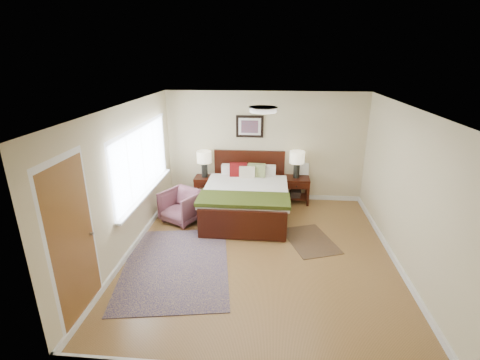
{
  "coord_description": "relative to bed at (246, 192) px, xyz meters",
  "views": [
    {
      "loc": [
        0.12,
        -5.26,
        3.23
      ],
      "look_at": [
        -0.42,
        0.77,
        1.05
      ],
      "focal_mm": 26.0,
      "sensor_mm": 36.0,
      "label": 1
    }
  ],
  "objects": [
    {
      "name": "front_wall",
      "position": [
        0.35,
        -3.95,
        0.72
      ],
      "size": [
        4.5,
        0.04,
        2.5
      ],
      "primitive_type": "cube",
      "color": "beige",
      "rests_on": "ground"
    },
    {
      "name": "lamp_right",
      "position": [
        1.08,
        0.82,
        0.5
      ],
      "size": [
        0.33,
        0.33,
        0.61
      ],
      "color": "black",
      "rests_on": "nightstand_right"
    },
    {
      "name": "left_wall",
      "position": [
        -1.9,
        -1.45,
        0.72
      ],
      "size": [
        0.04,
        5.0,
        2.5
      ],
      "primitive_type": "cube",
      "color": "beige",
      "rests_on": "ground"
    },
    {
      "name": "nightstand_left",
      "position": [
        -1.03,
        0.8,
        -0.09
      ],
      "size": [
        0.47,
        0.42,
        0.56
      ],
      "color": "#381008",
      "rests_on": "ground"
    },
    {
      "name": "bed",
      "position": [
        0.0,
        0.0,
        0.0
      ],
      "size": [
        1.75,
        2.12,
        1.14
      ],
      "color": "#381008",
      "rests_on": "ground"
    },
    {
      "name": "window",
      "position": [
        -1.85,
        -0.75,
        0.85
      ],
      "size": [
        0.11,
        2.72,
        1.32
      ],
      "color": "silver",
      "rests_on": "left_wall"
    },
    {
      "name": "rug_persian",
      "position": [
        -1.0,
        -1.97,
        -0.52
      ],
      "size": [
        2.02,
        2.59,
        0.01
      ],
      "primitive_type": "cube",
      "rotation": [
        0.0,
        0.0,
        0.16
      ],
      "color": "#110D45",
      "rests_on": "ground"
    },
    {
      "name": "back_wall",
      "position": [
        0.35,
        1.05,
        0.72
      ],
      "size": [
        4.5,
        0.04,
        2.5
      ],
      "primitive_type": "cube",
      "color": "beige",
      "rests_on": "ground"
    },
    {
      "name": "rug_navy",
      "position": [
        1.26,
        -0.97,
        -0.52
      ],
      "size": [
        1.1,
        1.33,
        0.01
      ],
      "primitive_type": "cube",
      "rotation": [
        0.0,
        0.0,
        0.34
      ],
      "color": "black",
      "rests_on": "ground"
    },
    {
      "name": "armchair",
      "position": [
        -1.29,
        -0.37,
        -0.2
      ],
      "size": [
        0.96,
        0.97,
        0.65
      ],
      "primitive_type": "imported",
      "rotation": [
        0.0,
        0.0,
        -0.5
      ],
      "color": "brown",
      "rests_on": "ground"
    },
    {
      "name": "ceil_fixture",
      "position": [
        0.35,
        -1.45,
        1.94
      ],
      "size": [
        0.44,
        0.44,
        0.08
      ],
      "color": "white",
      "rests_on": "ceiling"
    },
    {
      "name": "nightstand_right",
      "position": [
        1.08,
        0.8,
        -0.16
      ],
      "size": [
        0.61,
        0.46,
        0.6
      ],
      "color": "#381008",
      "rests_on": "ground"
    },
    {
      "name": "floor",
      "position": [
        0.35,
        -1.45,
        -0.53
      ],
      "size": [
        5.0,
        5.0,
        0.0
      ],
      "primitive_type": "plane",
      "color": "olive",
      "rests_on": "ground"
    },
    {
      "name": "lamp_left",
      "position": [
        -1.03,
        0.82,
        0.46
      ],
      "size": [
        0.33,
        0.33,
        0.61
      ],
      "color": "black",
      "rests_on": "nightstand_left"
    },
    {
      "name": "right_wall",
      "position": [
        2.6,
        -1.45,
        0.72
      ],
      "size": [
        0.04,
        5.0,
        2.5
      ],
      "primitive_type": "cube",
      "color": "beige",
      "rests_on": "ground"
    },
    {
      "name": "ceiling",
      "position": [
        0.35,
        -1.45,
        1.97
      ],
      "size": [
        4.5,
        5.0,
        0.02
      ],
      "primitive_type": "cube",
      "color": "white",
      "rests_on": "back_wall"
    },
    {
      "name": "door",
      "position": [
        -1.88,
        -3.2,
        0.54
      ],
      "size": [
        0.06,
        1.0,
        2.18
      ],
      "color": "silver",
      "rests_on": "ground"
    },
    {
      "name": "wall_art",
      "position": [
        0.0,
        1.02,
        1.19
      ],
      "size": [
        0.62,
        0.05,
        0.5
      ],
      "color": "black",
      "rests_on": "back_wall"
    }
  ]
}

